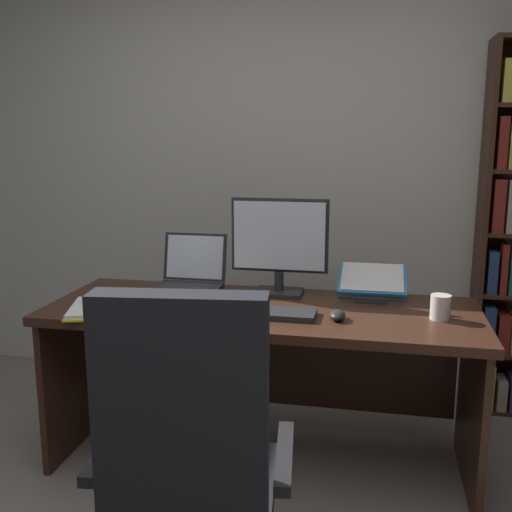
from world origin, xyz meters
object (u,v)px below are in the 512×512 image
at_px(laptop, 189,278).
at_px(reading_stand_with_book, 372,281).
at_px(notepad, 208,302).
at_px(desk, 265,343).
at_px(keyboard, 265,313).
at_px(coffee_mug, 440,307).
at_px(monitor, 279,247).
at_px(computer_mouse, 337,315).
at_px(open_binder, 120,307).
at_px(office_chair, 190,485).
at_px(pen, 212,301).

relative_size(laptop, reading_stand_with_book, 1.03).
height_order(reading_stand_with_book, notepad, reading_stand_with_book).
height_order(desk, reading_stand_with_book, reading_stand_with_book).
height_order(keyboard, coffee_mug, coffee_mug).
height_order(monitor, coffee_mug, monitor).
distance_m(monitor, reading_stand_with_book, 0.47).
xyz_separation_m(laptop, coffee_mug, (1.16, -0.26, -0.00)).
distance_m(computer_mouse, reading_stand_with_book, 0.44).
height_order(desk, monitor, monitor).
bearing_deg(keyboard, laptop, 141.74).
distance_m(computer_mouse, notepad, 0.60).
bearing_deg(notepad, reading_stand_with_book, 22.43).
bearing_deg(notepad, desk, 17.33).
height_order(notepad, coffee_mug, coffee_mug).
bearing_deg(open_binder, notepad, 9.83).
relative_size(laptop, computer_mouse, 3.10).
bearing_deg(laptop, coffee_mug, -12.72).
bearing_deg(office_chair, desk, 81.17).
bearing_deg(laptop, keyboard, -38.26).
height_order(desk, notepad, notepad).
distance_m(open_binder, coffee_mug, 1.35).
relative_size(desk, office_chair, 1.75).
bearing_deg(open_binder, computer_mouse, -13.86).
distance_m(keyboard, reading_stand_with_book, 0.61).
height_order(desk, office_chair, office_chair).
relative_size(office_chair, keyboard, 2.57).
xyz_separation_m(monitor, open_binder, (-0.63, -0.40, -0.22)).
bearing_deg(monitor, office_chair, -93.68).
xyz_separation_m(notepad, pen, (0.02, 0.00, 0.01)).
xyz_separation_m(computer_mouse, notepad, (-0.59, 0.12, -0.02)).
relative_size(keyboard, computer_mouse, 4.04).
bearing_deg(desk, office_chair, -91.93).
distance_m(office_chair, monitor, 1.27).
height_order(desk, open_binder, open_binder).
bearing_deg(keyboard, pen, 155.00).
relative_size(monitor, laptop, 1.42).
xyz_separation_m(computer_mouse, pen, (-0.57, 0.12, -0.01)).
bearing_deg(open_binder, monitor, 15.19).
distance_m(desk, pen, 0.32).
height_order(office_chair, open_binder, office_chair).
bearing_deg(reading_stand_with_book, open_binder, -156.13).
bearing_deg(desk, computer_mouse, -30.58).
bearing_deg(pen, notepad, 180.00).
distance_m(reading_stand_with_book, notepad, 0.78).
xyz_separation_m(notepad, coffee_mug, (1.00, -0.03, 0.05)).
bearing_deg(monitor, laptop, 179.07).
xyz_separation_m(desk, keyboard, (0.04, -0.20, 0.21)).
relative_size(office_chair, notepad, 5.13).
distance_m(desk, open_binder, 0.68).
distance_m(keyboard, open_binder, 0.63).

